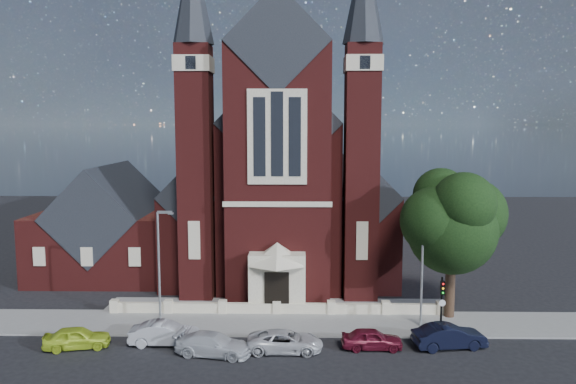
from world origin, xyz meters
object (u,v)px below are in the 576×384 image
Objects in this scene: car_silver_a at (165,333)px; car_white_suv at (285,341)px; traffic_signal at (442,298)px; car_navy at (449,336)px; parish_hall at (111,231)px; street_lamp_right at (424,262)px; car_dark_red at (372,339)px; church at (283,182)px; car_silver_b at (213,344)px; street_lamp_left at (160,261)px; street_tree at (455,224)px; car_lime_van at (77,338)px.

car_white_suv is at bearing -98.16° from car_silver_a.
car_navy is at bearing -89.85° from traffic_signal.
parish_hall is 1.51× the size of street_lamp_right.
traffic_signal is at bearing -65.47° from car_dark_red.
car_silver_b is (-3.58, -23.83, -7.51)m from church.
car_silver_a is (-6.90, -22.25, -7.45)m from church.
street_lamp_left is 1.78× the size of car_navy.
street_lamp_right is at bearing -80.11° from car_silver_a.
traffic_signal is at bearing -59.99° from street_lamp_right.
church reaches higher than car_white_suv.
church is 3.26× the size of street_tree.
car_lime_van is at bearing -118.14° from church.
street_lamp_left is 10.44m from car_white_suv.
car_white_suv is 5.41m from car_dark_red.
car_lime_van is at bearing -169.92° from street_lamp_right.
car_lime_van is (-23.25, -2.40, -1.90)m from traffic_signal.
car_dark_red is (5.39, 0.48, 0.00)m from car_white_suv.
car_lime_van is at bearing 95.95° from car_silver_a.
car_silver_b is 4.39m from car_white_suv.
car_silver_b is (3.32, -1.59, -0.05)m from car_silver_a.
street_lamp_right is 2.71m from traffic_signal.
church reaches higher than car_navy.
car_navy is at bearing -75.58° from street_lamp_right.
car_lime_van is at bearing -174.11° from traffic_signal.
street_lamp_left is at bearing 15.86° from car_silver_a.
church is 17.26m from parish_hall.
car_silver_a is (-16.99, -3.31, -3.87)m from street_lamp_right.
parish_hall is 32.38m from car_navy.
parish_hall is at bearing -0.64° from car_lime_van.
church is 21.76m from street_lamp_right.
parish_hall is 28.60m from car_dark_red.
street_lamp_left is 15.08m from car_dark_red.
traffic_signal is at bearing -61.80° from church.
car_silver_a is at bearing -165.57° from street_tree.
car_lime_van is at bearing -137.56° from street_lamp_left.
church is 7.48× the size of car_silver_b.
street_lamp_left is 1.00× the size of street_lamp_right.
parish_hall reaches higher than car_lime_van.
street_lamp_right is at bearing -92.34° from car_lime_van.
car_navy is at bearing -86.08° from car_white_suv.
street_lamp_right reaches higher than car_white_suv.
traffic_signal is (18.91, -1.57, -2.02)m from street_lamp_left.
car_lime_van is 0.86× the size of car_silver_b.
traffic_signal reaches higher than car_silver_b.
car_lime_van is (-12.25, -22.91, -7.50)m from church.
car_lime_van is 18.41m from car_dark_red.
car_white_suv is at bearing -88.11° from church.
car_white_suv is (13.02, -0.28, -0.04)m from car_lime_van.
car_white_suv is (0.76, -23.19, -7.54)m from church.
street_tree is at bearing 4.76° from street_lamp_left.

